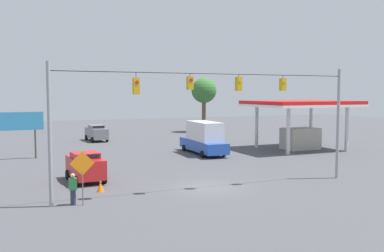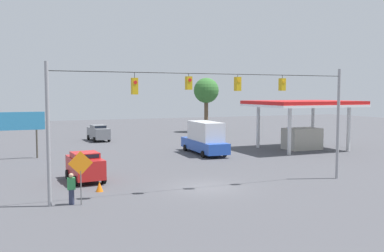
# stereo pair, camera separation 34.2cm
# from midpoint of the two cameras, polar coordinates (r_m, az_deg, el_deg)

# --- Properties ---
(ground_plane) EXTENTS (140.00, 140.00, 0.00)m
(ground_plane) POSITION_cam_midpoint_polar(r_m,az_deg,el_deg) (26.79, 1.80, -8.17)
(ground_plane) COLOR #47474C
(overhead_signal_span) EXTENTS (18.92, 0.38, 7.45)m
(overhead_signal_span) POSITION_cam_midpoint_polar(r_m,az_deg,el_deg) (25.35, 2.56, 2.11)
(overhead_signal_span) COLOR #939399
(overhead_signal_span) RESTS_ON ground_plane
(box_truck_blue_oncoming_far) EXTENTS (2.59, 7.54, 3.10)m
(box_truck_blue_oncoming_far) POSITION_cam_midpoint_polar(r_m,az_deg,el_deg) (40.98, 1.34, -1.63)
(box_truck_blue_oncoming_far) COLOR #234CB2
(box_truck_blue_oncoming_far) RESTS_ON ground_plane
(sedan_grey_withflow_deep) EXTENTS (2.25, 4.71, 1.95)m
(sedan_grey_withflow_deep) POSITION_cam_midpoint_polar(r_m,az_deg,el_deg) (53.41, -12.81, -0.87)
(sedan_grey_withflow_deep) COLOR slate
(sedan_grey_withflow_deep) RESTS_ON ground_plane
(sedan_red_parked_shoulder) EXTENTS (2.27, 3.98, 1.93)m
(sedan_red_parked_shoulder) POSITION_cam_midpoint_polar(r_m,az_deg,el_deg) (29.27, -14.35, -5.22)
(sedan_red_parked_shoulder) COLOR red
(sedan_red_parked_shoulder) RESTS_ON ground_plane
(traffic_cone_nearest) EXTENTS (0.44, 0.44, 0.59)m
(traffic_cone_nearest) POSITION_cam_midpoint_polar(r_m,az_deg,el_deg) (26.13, -12.48, -7.92)
(traffic_cone_nearest) COLOR orange
(traffic_cone_nearest) RESTS_ON ground_plane
(traffic_cone_second) EXTENTS (0.44, 0.44, 0.59)m
(traffic_cone_second) POSITION_cam_midpoint_polar(r_m,az_deg,el_deg) (29.59, -13.83, -6.50)
(traffic_cone_second) COLOR orange
(traffic_cone_second) RESTS_ON ground_plane
(traffic_cone_third) EXTENTS (0.44, 0.44, 0.59)m
(traffic_cone_third) POSITION_cam_midpoint_polar(r_m,az_deg,el_deg) (32.90, -14.72, -5.42)
(traffic_cone_third) COLOR orange
(traffic_cone_third) RESTS_ON ground_plane
(traffic_cone_fourth) EXTENTS (0.44, 0.44, 0.59)m
(traffic_cone_fourth) POSITION_cam_midpoint_polar(r_m,az_deg,el_deg) (36.36, -15.80, -4.51)
(traffic_cone_fourth) COLOR orange
(traffic_cone_fourth) RESTS_ON ground_plane
(gas_station) EXTENTS (10.31, 8.12, 5.03)m
(gas_station) POSITION_cam_midpoint_polar(r_m,az_deg,el_deg) (45.70, 14.10, 1.57)
(gas_station) COLOR red
(gas_station) RESTS_ON ground_plane
(roadside_billboard) EXTENTS (4.88, 0.16, 4.17)m
(roadside_billboard) POSITION_cam_midpoint_polar(r_m,az_deg,el_deg) (40.56, -22.85, 0.22)
(roadside_billboard) COLOR #4C473D
(roadside_billboard) RESTS_ON ground_plane
(work_zone_sign) EXTENTS (1.27, 0.06, 2.84)m
(work_zone_sign) POSITION_cam_midpoint_polar(r_m,az_deg,el_deg) (22.97, -14.83, -5.38)
(work_zone_sign) COLOR slate
(work_zone_sign) RESTS_ON ground_plane
(pedestrian) EXTENTS (0.40, 0.28, 1.66)m
(pedestrian) POSITION_cam_midpoint_polar(r_m,az_deg,el_deg) (23.43, -15.99, -8.09)
(pedestrian) COLOR #2D334C
(pedestrian) RESTS_ON ground_plane
(tree_horizon_left) EXTENTS (3.76, 3.76, 8.10)m
(tree_horizon_left) POSITION_cam_midpoint_polar(r_m,az_deg,el_deg) (64.18, 1.44, 4.66)
(tree_horizon_left) COLOR brown
(tree_horizon_left) RESTS_ON ground_plane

